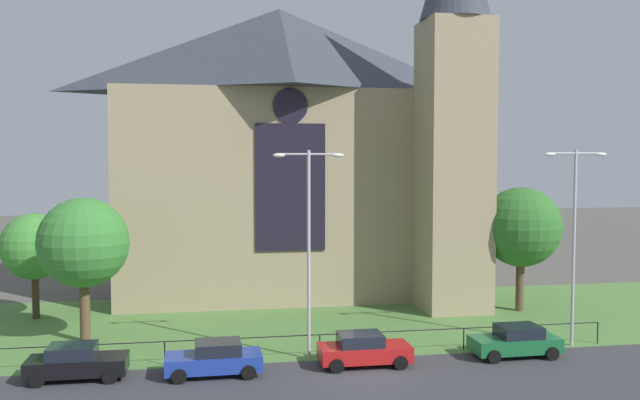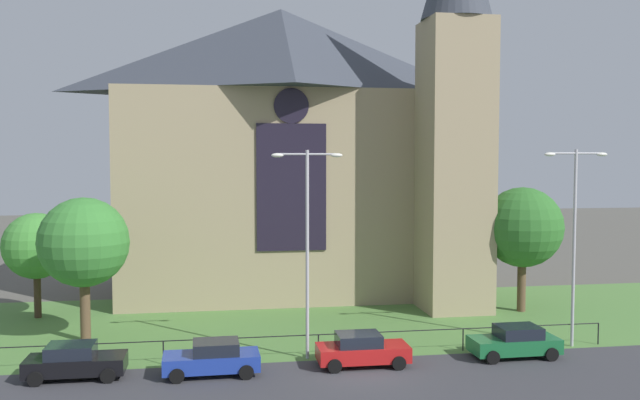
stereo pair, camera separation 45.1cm
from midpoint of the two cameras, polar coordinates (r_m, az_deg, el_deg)
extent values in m
plane|color=#56544C|center=(41.37, 0.76, -9.85)|extent=(160.00, 160.00, 0.00)
cube|color=#38383D|center=(30.07, 4.82, -15.06)|extent=(120.00, 8.00, 0.01)
cube|color=#517F3D|center=(39.46, 1.27, -10.51)|extent=(120.00, 20.00, 0.01)
cube|color=tan|center=(49.40, -2.93, 0.54)|extent=(22.00, 12.00, 14.00)
pyramid|color=#383D47|center=(49.88, -2.97, 12.09)|extent=(22.00, 12.00, 6.00)
cube|color=black|center=(43.36, -2.07, 1.05)|extent=(4.40, 0.16, 8.00)
cylinder|color=black|center=(43.44, -2.09, 7.79)|extent=(2.20, 0.15, 2.20)
cube|color=tan|center=(43.81, 11.35, 2.71)|extent=(4.00, 4.00, 18.00)
cylinder|color=black|center=(33.67, 0.26, -11.06)|extent=(29.09, 0.05, 0.05)
cylinder|color=black|center=(33.45, -12.42, -12.22)|extent=(0.07, 0.07, 1.10)
cylinder|color=black|center=(33.82, 0.26, -11.96)|extent=(0.06, 0.07, 1.10)
cylinder|color=black|center=(35.69, 12.09, -11.21)|extent=(0.06, 0.07, 1.10)
cylinder|color=black|center=(38.85, 22.30, -10.18)|extent=(0.07, 0.07, 1.10)
cylinder|color=brown|center=(45.11, 16.58, -6.67)|extent=(0.53, 0.53, 3.41)
sphere|color=#2D6B28|center=(44.62, 16.66, -2.16)|extent=(4.96, 4.96, 4.96)
cylinder|color=#423021|center=(44.81, -22.02, -7.21)|extent=(0.42, 0.42, 2.85)
sphere|color=#428C38|center=(44.37, -22.11, -3.53)|extent=(3.94, 3.94, 3.94)
cylinder|color=brown|center=(38.34, -18.49, -8.47)|extent=(0.53, 0.53, 3.45)
sphere|color=#387F33|center=(37.78, -18.60, -3.32)|extent=(4.66, 4.66, 4.66)
cylinder|color=#B2B2B7|center=(32.73, -0.66, -4.57)|extent=(0.16, 0.16, 9.94)
cylinder|color=#B2B2B7|center=(32.30, -1.89, 3.80)|extent=(1.40, 0.10, 0.10)
cylinder|color=#B2B2B7|center=(32.51, 0.56, 3.80)|extent=(1.40, 0.10, 0.10)
ellipsoid|color=white|center=(32.22, -3.13, 3.71)|extent=(0.57, 0.26, 0.20)
ellipsoid|color=white|center=(32.63, 1.77, 3.71)|extent=(0.57, 0.26, 0.20)
cylinder|color=#B2B2B7|center=(37.21, 20.55, -3.78)|extent=(0.16, 0.16, 9.99)
cylinder|color=#B2B2B7|center=(36.58, 19.76, 3.65)|extent=(1.40, 0.10, 0.10)
cylinder|color=#B2B2B7|center=(37.28, 21.65, 3.60)|extent=(1.40, 0.10, 0.10)
ellipsoid|color=white|center=(36.25, 18.79, 3.59)|extent=(0.57, 0.26, 0.20)
ellipsoid|color=white|center=(37.64, 22.57, 3.50)|extent=(0.57, 0.26, 0.20)
cube|color=black|center=(32.50, -19.11, -12.70)|extent=(4.21, 1.83, 0.70)
cube|color=black|center=(32.37, -19.49, -11.62)|extent=(2.01, 1.61, 0.55)
cylinder|color=black|center=(33.21, -16.25, -12.81)|extent=(0.64, 0.22, 0.64)
cylinder|color=black|center=(31.50, -16.69, -13.73)|extent=(0.64, 0.22, 0.64)
cylinder|color=black|center=(33.72, -21.33, -12.66)|extent=(0.64, 0.22, 0.64)
cylinder|color=black|center=(32.04, -22.06, -13.54)|extent=(0.64, 0.22, 0.64)
cube|color=#1E3899|center=(31.55, -8.54, -13.04)|extent=(4.23, 1.86, 0.70)
cube|color=black|center=(31.38, -8.17, -11.94)|extent=(2.02, 1.63, 0.55)
cylinder|color=black|center=(30.77, -11.31, -14.06)|extent=(0.64, 0.23, 0.64)
cylinder|color=black|center=(32.49, -11.23, -13.10)|extent=(0.64, 0.23, 0.64)
cylinder|color=black|center=(30.84, -5.67, -13.97)|extent=(0.64, 0.23, 0.64)
cylinder|color=black|center=(32.56, -5.92, -13.02)|extent=(0.64, 0.23, 0.64)
cube|color=#B21919|center=(32.60, 3.96, -12.46)|extent=(4.21, 1.83, 0.70)
cube|color=black|center=(32.39, 3.61, -11.41)|extent=(2.01, 1.62, 0.55)
cylinder|color=black|center=(33.85, 6.10, -12.37)|extent=(0.64, 0.22, 0.64)
cylinder|color=black|center=(32.19, 6.94, -13.22)|extent=(0.64, 0.22, 0.64)
cylinder|color=black|center=(33.25, 1.07, -12.65)|extent=(0.64, 0.22, 0.64)
cylinder|color=black|center=(31.55, 1.64, -13.55)|extent=(0.64, 0.22, 0.64)
cube|color=#196033|center=(35.15, 16.08, -11.40)|extent=(4.22, 1.85, 0.70)
cube|color=black|center=(35.08, 16.40, -10.38)|extent=(2.02, 1.62, 0.55)
cylinder|color=black|center=(33.84, 14.46, -12.47)|extent=(0.64, 0.23, 0.64)
cylinder|color=black|center=(35.42, 13.24, -11.72)|extent=(0.64, 0.23, 0.64)
cylinder|color=black|center=(35.11, 18.93, -11.96)|extent=(0.64, 0.23, 0.64)
cylinder|color=black|center=(36.64, 17.56, -11.28)|extent=(0.64, 0.23, 0.64)
camera|label=1|loc=(0.23, -89.66, 0.02)|focal=38.76mm
camera|label=2|loc=(0.23, 90.34, -0.02)|focal=38.76mm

